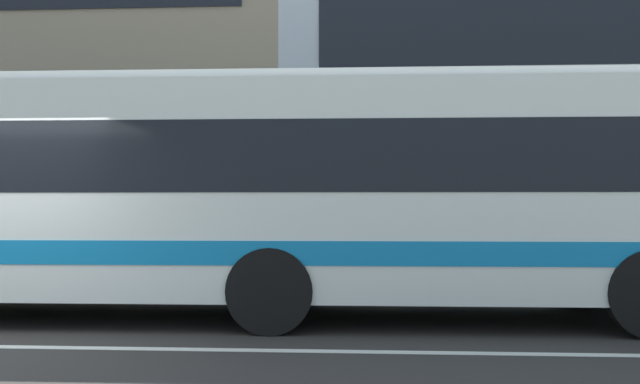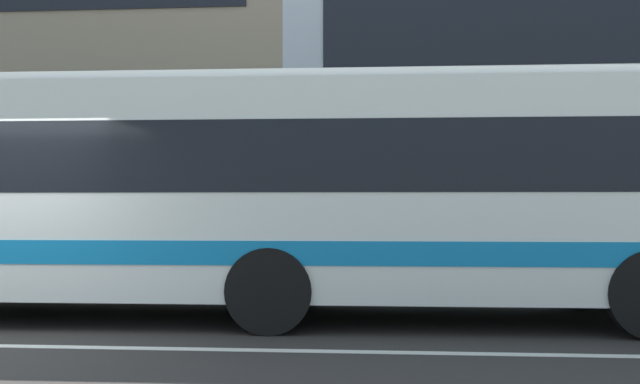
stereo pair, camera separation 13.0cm
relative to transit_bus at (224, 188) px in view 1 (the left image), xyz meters
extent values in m
cube|color=#27471D|center=(1.12, 3.38, -1.33)|extent=(13.14, 1.10, 0.76)
cube|color=white|center=(0.00, 0.00, -0.05)|extent=(12.09, 2.70, 2.62)
cube|color=black|center=(0.00, 0.00, 0.35)|extent=(11.37, 2.71, 0.84)
cube|color=#1279B7|center=(0.00, 0.00, -0.77)|extent=(11.85, 2.72, 0.28)
cube|color=silver|center=(0.00, 0.00, 1.32)|extent=(11.60, 2.28, 0.12)
cylinder|color=black|center=(0.77, -1.17, -1.21)|extent=(1.00, 0.29, 1.00)
cylinder|color=black|center=(0.74, 1.19, -1.21)|extent=(1.00, 0.29, 1.00)
cylinder|color=black|center=(5.02, 1.24, -1.21)|extent=(1.00, 0.29, 1.00)
camera|label=1|loc=(1.93, -9.68, -0.20)|focal=41.80mm
camera|label=2|loc=(2.06, -9.68, -0.20)|focal=41.80mm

